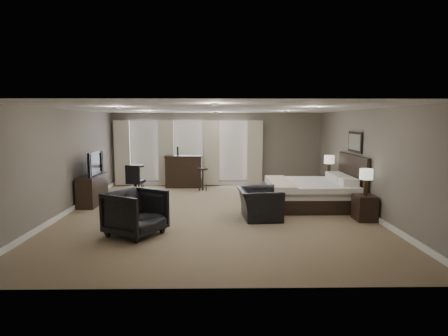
{
  "coord_description": "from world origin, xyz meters",
  "views": [
    {
      "loc": [
        0.05,
        -9.19,
        2.31
      ],
      "look_at": [
        0.2,
        0.4,
        1.1
      ],
      "focal_mm": 30.0,
      "sensor_mm": 36.0,
      "label": 1
    }
  ],
  "objects_px": {
    "lamp_far": "(329,166)",
    "armchair_near": "(259,198)",
    "bar_stool_left": "(139,177)",
    "dresser": "(93,190)",
    "armchair_far": "(136,211)",
    "bar_counter": "(184,171)",
    "tv": "(92,173)",
    "bar_stool_right": "(203,179)",
    "desk_chair": "(136,181)",
    "bed": "(312,181)",
    "lamp_near": "(366,182)",
    "nightstand_far": "(328,186)",
    "nightstand_near": "(365,208)"
  },
  "relations": [
    {
      "from": "nightstand_far",
      "to": "dresser",
      "type": "xyz_separation_m",
      "value": [
        -6.92,
        -1.09,
        0.1
      ]
    },
    {
      "from": "nightstand_near",
      "to": "bar_counter",
      "type": "xyz_separation_m",
      "value": [
        -4.63,
        4.54,
        0.27
      ]
    },
    {
      "from": "bed",
      "to": "armchair_near",
      "type": "bearing_deg",
      "value": -141.24
    },
    {
      "from": "dresser",
      "to": "bar_stool_left",
      "type": "height_order",
      "value": "bar_stool_left"
    },
    {
      "from": "armchair_far",
      "to": "lamp_far",
      "type": "bearing_deg",
      "value": -21.18
    },
    {
      "from": "tv",
      "to": "bar_stool_left",
      "type": "relative_size",
      "value": 1.37
    },
    {
      "from": "bar_stool_left",
      "to": "desk_chair",
      "type": "height_order",
      "value": "desk_chair"
    },
    {
      "from": "tv",
      "to": "armchair_near",
      "type": "distance_m",
      "value": 4.77
    },
    {
      "from": "bed",
      "to": "dresser",
      "type": "distance_m",
      "value": 6.05
    },
    {
      "from": "bed",
      "to": "bar_stool_left",
      "type": "distance_m",
      "value": 5.84
    },
    {
      "from": "bed",
      "to": "lamp_far",
      "type": "height_order",
      "value": "bed"
    },
    {
      "from": "lamp_far",
      "to": "armchair_far",
      "type": "height_order",
      "value": "lamp_far"
    },
    {
      "from": "tv",
      "to": "bar_counter",
      "type": "bearing_deg",
      "value": -40.06
    },
    {
      "from": "nightstand_far",
      "to": "armchair_far",
      "type": "bearing_deg",
      "value": -142.09
    },
    {
      "from": "dresser",
      "to": "bar_stool_right",
      "type": "height_order",
      "value": "dresser"
    },
    {
      "from": "armchair_far",
      "to": "bar_counter",
      "type": "bearing_deg",
      "value": 26.14
    },
    {
      "from": "nightstand_near",
      "to": "tv",
      "type": "relative_size",
      "value": 0.52
    },
    {
      "from": "bed",
      "to": "bar_stool_left",
      "type": "bearing_deg",
      "value": 153.66
    },
    {
      "from": "bar_stool_right",
      "to": "lamp_near",
      "type": "bearing_deg",
      "value": -44.16
    },
    {
      "from": "bed",
      "to": "lamp_far",
      "type": "bearing_deg",
      "value": 58.46
    },
    {
      "from": "tv",
      "to": "bar_stool_left",
      "type": "bearing_deg",
      "value": -19.81
    },
    {
      "from": "armchair_far",
      "to": "bar_stool_left",
      "type": "bearing_deg",
      "value": 42.24
    },
    {
      "from": "armchair_near",
      "to": "desk_chair",
      "type": "relative_size",
      "value": 1.1
    },
    {
      "from": "nightstand_near",
      "to": "dresser",
      "type": "distance_m",
      "value": 7.15
    },
    {
      "from": "lamp_far",
      "to": "bar_counter",
      "type": "xyz_separation_m",
      "value": [
        -4.63,
        1.64,
        -0.38
      ]
    },
    {
      "from": "tv",
      "to": "lamp_near",
      "type": "bearing_deg",
      "value": -104.65
    },
    {
      "from": "bed",
      "to": "lamp_near",
      "type": "distance_m",
      "value": 1.71
    },
    {
      "from": "armchair_far",
      "to": "nightstand_near",
      "type": "bearing_deg",
      "value": -47.27
    },
    {
      "from": "bar_stool_left",
      "to": "dresser",
      "type": "bearing_deg",
      "value": -109.81
    },
    {
      "from": "lamp_far",
      "to": "armchair_near",
      "type": "bearing_deg",
      "value": -132.18
    },
    {
      "from": "nightstand_near",
      "to": "tv",
      "type": "height_order",
      "value": "tv"
    },
    {
      "from": "bar_stool_right",
      "to": "dresser",
      "type": "bearing_deg",
      "value": -145.94
    },
    {
      "from": "nightstand_far",
      "to": "tv",
      "type": "distance_m",
      "value": 7.03
    },
    {
      "from": "tv",
      "to": "armchair_near",
      "type": "bearing_deg",
      "value": -109.76
    },
    {
      "from": "nightstand_far",
      "to": "nightstand_near",
      "type": "bearing_deg",
      "value": -90.0
    },
    {
      "from": "dresser",
      "to": "armchair_far",
      "type": "height_order",
      "value": "armchair_far"
    },
    {
      "from": "tv",
      "to": "armchair_near",
      "type": "xyz_separation_m",
      "value": [
        4.48,
        -1.61,
        -0.41
      ]
    },
    {
      "from": "bar_stool_right",
      "to": "nightstand_near",
      "type": "bearing_deg",
      "value": -44.16
    },
    {
      "from": "nightstand_far",
      "to": "desk_chair",
      "type": "xyz_separation_m",
      "value": [
        -5.93,
        -0.13,
        0.2
      ]
    },
    {
      "from": "bed",
      "to": "nightstand_near",
      "type": "distance_m",
      "value": 1.75
    },
    {
      "from": "tv",
      "to": "bar_stool_left",
      "type": "height_order",
      "value": "tv"
    },
    {
      "from": "nightstand_near",
      "to": "bar_stool_right",
      "type": "bearing_deg",
      "value": 135.84
    },
    {
      "from": "dresser",
      "to": "lamp_far",
      "type": "bearing_deg",
      "value": 8.95
    },
    {
      "from": "lamp_near",
      "to": "nightstand_far",
      "type": "bearing_deg",
      "value": 90.0
    },
    {
      "from": "armchair_near",
      "to": "armchair_far",
      "type": "relative_size",
      "value": 1.09
    },
    {
      "from": "dresser",
      "to": "armchair_far",
      "type": "distance_m",
      "value": 3.41
    },
    {
      "from": "tv",
      "to": "bar_stool_right",
      "type": "height_order",
      "value": "tv"
    },
    {
      "from": "armchair_far",
      "to": "armchair_near",
      "type": "bearing_deg",
      "value": -33.5
    },
    {
      "from": "nightstand_far",
      "to": "lamp_near",
      "type": "xyz_separation_m",
      "value": [
        0.0,
        -2.9,
        0.59
      ]
    },
    {
      "from": "bar_counter",
      "to": "dresser",
      "type": "bearing_deg",
      "value": -130.06
    }
  ]
}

